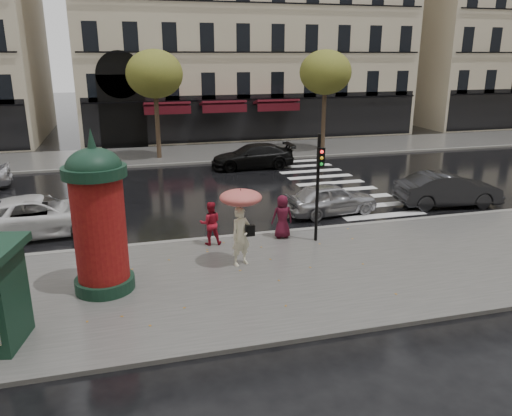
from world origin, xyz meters
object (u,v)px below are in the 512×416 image
object	(u,v)px
woman_umbrella	(241,214)
car_darkgrey	(448,189)
car_silver	(331,199)
morris_column	(99,216)
traffic_light	(319,178)
man_burgundy	(282,217)
woman_red	(210,223)
car_black	(252,156)
car_white	(39,216)

from	to	relation	value
woman_umbrella	car_darkgrey	xyz separation A→B (m)	(10.20, 4.10, -1.00)
woman_umbrella	car_silver	distance (m)	6.57
woman_umbrella	car_darkgrey	world-z (taller)	woman_umbrella
morris_column	traffic_light	world-z (taller)	morris_column
man_burgundy	car_darkgrey	xyz separation A→B (m)	(8.25, 2.16, -0.15)
woman_red	morris_column	world-z (taller)	morris_column
car_silver	car_black	bearing A→B (deg)	-1.70
woman_red	morris_column	distance (m)	4.52
car_silver	car_black	xyz separation A→B (m)	(-0.89, 9.27, 0.03)
car_darkgrey	car_white	bearing A→B (deg)	94.27
traffic_light	car_darkgrey	size ratio (longest dim) A/B	0.84
morris_column	traffic_light	xyz separation A→B (m)	(7.01, 1.93, 0.12)
car_darkgrey	car_white	distance (m)	16.63
woman_umbrella	man_burgundy	world-z (taller)	woman_umbrella
woman_umbrella	car_darkgrey	distance (m)	11.04
woman_red	morris_column	xyz separation A→B (m)	(-3.42, -2.61, 1.38)
car_silver	morris_column	bearing A→B (deg)	112.26
woman_red	traffic_light	distance (m)	3.95
woman_umbrella	car_white	distance (m)	8.10
man_burgundy	car_black	world-z (taller)	man_burgundy
morris_column	car_black	world-z (taller)	morris_column
woman_umbrella	car_white	xyz separation A→B (m)	(-6.41, 4.84, -1.02)
traffic_light	car_darkgrey	distance (m)	7.92
traffic_light	car_black	world-z (taller)	traffic_light
man_burgundy	traffic_light	world-z (taller)	traffic_light
morris_column	car_white	world-z (taller)	morris_column
car_silver	car_white	bearing A→B (deg)	80.21
woman_red	car_white	size ratio (longest dim) A/B	0.29
man_burgundy	morris_column	distance (m)	6.66
man_burgundy	car_darkgrey	distance (m)	8.53
car_white	car_black	distance (m)	13.55
car_darkgrey	man_burgundy	bearing A→B (deg)	111.51
car_silver	car_white	world-z (taller)	car_white
morris_column	car_black	xyz separation A→B (m)	(7.95, 14.27, -1.56)
morris_column	car_silver	distance (m)	10.29
car_silver	car_darkgrey	size ratio (longest dim) A/B	0.87
traffic_light	car_black	size ratio (longest dim) A/B	0.78
traffic_light	car_darkgrey	xyz separation A→B (m)	(7.22, 2.83, -1.64)
traffic_light	car_black	bearing A→B (deg)	85.63
man_burgundy	car_silver	world-z (taller)	man_burgundy
traffic_light	car_darkgrey	world-z (taller)	traffic_light
car_black	car_darkgrey	bearing A→B (deg)	34.16
morris_column	car_black	size ratio (longest dim) A/B	0.93
car_silver	car_black	distance (m)	9.31
morris_column	traffic_light	size ratio (longest dim) A/B	1.20
car_silver	car_white	size ratio (longest dim) A/B	0.75
car_black	morris_column	bearing A→B (deg)	-28.40
woman_red	car_white	xyz separation A→B (m)	(-5.81, 2.90, -0.15)
woman_umbrella	traffic_light	xyz separation A→B (m)	(2.98, 1.27, 0.64)
woman_umbrella	car_white	world-z (taller)	woman_umbrella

